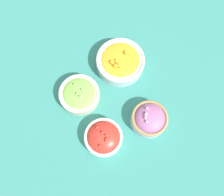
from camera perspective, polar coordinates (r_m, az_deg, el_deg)
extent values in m
plane|color=#337F75|center=(1.04, 0.00, -0.50)|extent=(3.00, 3.00, 0.00)
cylinder|color=#B2C1CC|center=(1.08, 1.90, 8.11)|extent=(0.20, 0.20, 0.05)
torus|color=silver|center=(1.05, 1.95, 8.75)|extent=(0.20, 0.20, 0.01)
ellipsoid|color=orange|center=(1.05, 1.95, 8.75)|extent=(0.16, 0.16, 0.02)
cube|color=#F4A828|center=(1.02, 1.82, 7.26)|extent=(0.02, 0.02, 0.01)
cube|color=#F4A828|center=(1.02, 0.89, 7.25)|extent=(0.02, 0.02, 0.01)
cube|color=#F4A828|center=(1.05, 3.31, 10.27)|extent=(0.01, 0.01, 0.01)
cube|color=#F4A828|center=(1.03, 0.15, 8.17)|extent=(0.02, 0.02, 0.01)
cube|color=#F4A828|center=(1.03, 0.11, 8.08)|extent=(0.02, 0.02, 0.01)
cube|color=#F4A828|center=(1.03, 1.12, 8.35)|extent=(0.02, 0.02, 0.01)
cylinder|color=#B2C1CC|center=(1.01, 8.44, -4.87)|extent=(0.15, 0.15, 0.05)
torus|color=#997A4C|center=(0.98, 8.64, -4.55)|extent=(0.15, 0.15, 0.01)
ellipsoid|color=#9E5B8E|center=(0.98, 8.64, -4.55)|extent=(0.12, 0.12, 0.06)
cube|color=#C699C1|center=(0.95, 7.88, -3.63)|extent=(0.01, 0.01, 0.01)
cube|color=#C699C1|center=(0.95, 7.71, -4.51)|extent=(0.01, 0.01, 0.01)
cube|color=#C699C1|center=(0.95, 7.75, -3.90)|extent=(0.01, 0.01, 0.01)
cube|color=#C699C1|center=(0.96, 8.05, -2.43)|extent=(0.01, 0.01, 0.01)
cube|color=#C699C1|center=(0.95, 8.01, -5.49)|extent=(0.01, 0.01, 0.01)
cylinder|color=beige|center=(1.03, -7.41, 0.69)|extent=(0.17, 0.17, 0.05)
torus|color=silver|center=(1.01, -7.57, 1.10)|extent=(0.17, 0.17, 0.01)
ellipsoid|color=#7ABC4C|center=(1.01, -7.57, 1.10)|extent=(0.13, 0.13, 0.03)
ellipsoid|color=#99D166|center=(0.99, -6.80, 1.95)|extent=(0.02, 0.02, 0.01)
ellipsoid|color=#99D166|center=(0.98, -7.31, 0.32)|extent=(0.01, 0.01, 0.01)
ellipsoid|color=#99D166|center=(0.99, -6.49, 1.59)|extent=(0.02, 0.02, 0.01)
ellipsoid|color=#99D166|center=(1.01, -8.48, 3.10)|extent=(0.02, 0.02, 0.01)
ellipsoid|color=#99D166|center=(0.99, -7.98, 1.00)|extent=(0.02, 0.01, 0.01)
cylinder|color=white|center=(0.99, -1.97, -9.06)|extent=(0.15, 0.15, 0.04)
torus|color=silver|center=(0.96, -2.02, -8.86)|extent=(0.15, 0.15, 0.01)
ellipsoid|color=red|center=(0.96, -2.02, -8.86)|extent=(0.12, 0.12, 0.06)
ellipsoid|color=red|center=(0.93, -2.72, -10.88)|extent=(0.01, 0.02, 0.01)
ellipsoid|color=red|center=(0.94, -3.40, -6.76)|extent=(0.01, 0.01, 0.01)
ellipsoid|color=red|center=(0.93, -1.23, -9.30)|extent=(0.01, 0.01, 0.01)
ellipsoid|color=red|center=(0.93, -1.28, -8.57)|extent=(0.01, 0.02, 0.01)
ellipsoid|color=red|center=(0.93, -2.24, -7.88)|extent=(0.01, 0.02, 0.01)
ellipsoid|color=red|center=(0.93, -1.42, -9.77)|extent=(0.01, 0.01, 0.01)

